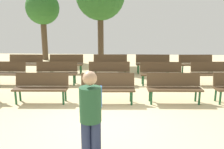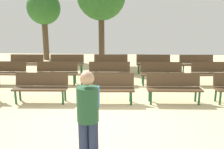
# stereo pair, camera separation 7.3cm
# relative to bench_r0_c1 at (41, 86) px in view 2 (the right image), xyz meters

# --- Properties ---
(ground_plane) EXTENTS (24.97, 24.97, 0.00)m
(ground_plane) POSITION_rel_bench_r0_c1_xyz_m (2.05, -1.50, -0.50)
(ground_plane) COLOR beige
(bench_r0_c1) EXTENTS (1.62, 0.55, 0.87)m
(bench_r0_c1) POSITION_rel_bench_r0_c1_xyz_m (0.00, 0.00, 0.00)
(bench_r0_c1) COLOR #4C3823
(bench_r0_c1) RESTS_ON ground_plane
(bench_r0_c2) EXTENTS (1.62, 0.57, 0.87)m
(bench_r0_c2) POSITION_rel_bench_r0_c1_xyz_m (2.00, 0.05, 0.00)
(bench_r0_c2) COLOR #4C3823
(bench_r0_c2) RESTS_ON ground_plane
(bench_r0_c3) EXTENTS (1.62, 0.54, 0.87)m
(bench_r0_c3) POSITION_rel_bench_r0_c1_xyz_m (3.98, 0.18, 0.00)
(bench_r0_c3) COLOR #4C3823
(bench_r0_c3) RESTS_ON ground_plane
(bench_r1_c0) EXTENTS (1.61, 0.51, 0.87)m
(bench_r1_c0) POSITION_rel_bench_r0_c1_xyz_m (-2.17, 1.99, 0.00)
(bench_r1_c0) COLOR #4C3823
(bench_r1_c0) RESTS_ON ground_plane
(bench_r1_c1) EXTENTS (1.63, 0.58, 0.87)m
(bench_r1_c1) POSITION_rel_bench_r0_c1_xyz_m (-0.14, 2.10, 0.00)
(bench_r1_c1) COLOR #4C3823
(bench_r1_c1) RESTS_ON ground_plane
(bench_r1_c2) EXTENTS (1.62, 0.57, 0.87)m
(bench_r1_c2) POSITION_rel_bench_r0_c1_xyz_m (1.91, 2.16, 0.00)
(bench_r1_c2) COLOR #4C3823
(bench_r1_c2) RESTS_ON ground_plane
(bench_r1_c3) EXTENTS (1.61, 0.52, 0.87)m
(bench_r1_c3) POSITION_rel_bench_r0_c1_xyz_m (3.91, 2.22, 0.00)
(bench_r1_c3) COLOR #4C3823
(bench_r1_c3) RESTS_ON ground_plane
(bench_r1_c4) EXTENTS (1.62, 0.57, 0.87)m
(bench_r1_c4) POSITION_rel_bench_r0_c1_xyz_m (5.89, 2.36, 0.00)
(bench_r1_c4) COLOR #4C3823
(bench_r1_c4) RESTS_ON ground_plane
(bench_r2_c0) EXTENTS (1.61, 0.51, 0.87)m
(bench_r2_c0) POSITION_rel_bench_r0_c1_xyz_m (-2.20, 4.04, 0.00)
(bench_r2_c0) COLOR #4C3823
(bench_r2_c0) RESTS_ON ground_plane
(bench_r2_c1) EXTENTS (1.62, 0.56, 0.87)m
(bench_r2_c1) POSITION_rel_bench_r0_c1_xyz_m (-0.27, 4.15, 0.00)
(bench_r2_c1) COLOR #4C3823
(bench_r2_c1) RESTS_ON ground_plane
(bench_r2_c2) EXTENTS (1.62, 0.55, 0.87)m
(bench_r2_c2) POSITION_rel_bench_r0_c1_xyz_m (1.82, 4.28, 0.00)
(bench_r2_c2) COLOR #4C3823
(bench_r2_c2) RESTS_ON ground_plane
(bench_r2_c3) EXTENTS (1.61, 0.52, 0.87)m
(bench_r2_c3) POSITION_rel_bench_r0_c1_xyz_m (3.85, 4.35, 0.00)
(bench_r2_c3) COLOR #4C3823
(bench_r2_c3) RESTS_ON ground_plane
(bench_r2_c4) EXTENTS (1.63, 0.59, 0.87)m
(bench_r2_c4) POSITION_rel_bench_r0_c1_xyz_m (5.89, 4.41, 0.00)
(bench_r2_c4) COLOR #4C3823
(bench_r2_c4) RESTS_ON ground_plane
(tree_1) EXTENTS (2.07, 2.07, 4.30)m
(tree_1) POSITION_rel_bench_r0_c1_xyz_m (-2.64, 8.16, 2.69)
(tree_1) COLOR #4C3A28
(tree_1) RESTS_ON ground_plane
(visitor_with_backpack) EXTENTS (0.35, 0.53, 1.65)m
(visitor_with_backpack) POSITION_rel_bench_r0_c1_xyz_m (1.97, -3.21, 0.43)
(visitor_with_backpack) COLOR navy
(visitor_with_backpack) RESTS_ON ground_plane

